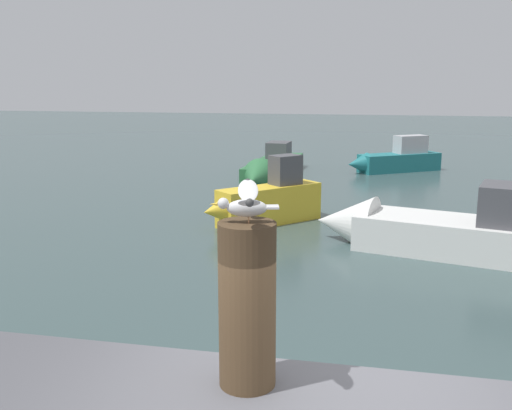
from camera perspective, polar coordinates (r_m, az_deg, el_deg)
name	(u,v)px	position (r m, az deg, el deg)	size (l,w,h in m)	color
mooring_post	(247,305)	(3.44, -0.87, -9.79)	(0.34, 0.34, 0.99)	#4C3823
seagull	(246,203)	(3.27, -0.96, 0.20)	(0.39, 0.65, 0.21)	tan
boat_yellow	(265,201)	(14.49, 0.93, 0.35)	(2.75, 2.89, 1.68)	yellow
boat_teal	(394,160)	(23.62, 13.36, 4.34)	(3.81, 2.92, 1.43)	#1E7075
boat_white	(447,230)	(12.66, 18.18, -2.38)	(6.11, 2.84, 4.60)	silver
boat_green	(270,169)	(21.51, 1.35, 3.57)	(1.55, 6.07, 1.47)	#2D6B3D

